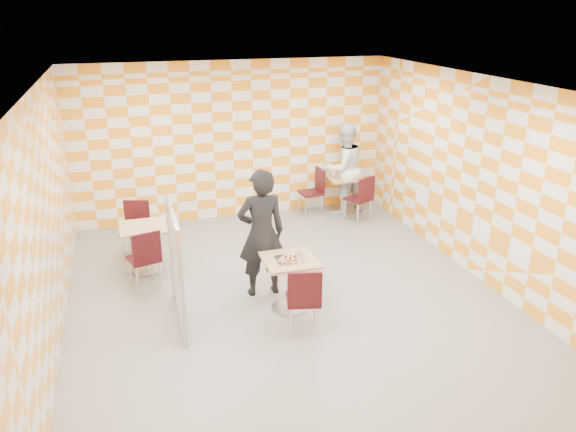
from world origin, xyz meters
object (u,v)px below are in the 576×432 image
Objects in this scene: empty_table at (144,241)px; chair_second_front at (362,195)px; chair_empty_far at (136,224)px; chair_second_side at (315,188)px; man_dark at (261,233)px; man_white at (344,168)px; main_table at (290,275)px; second_table at (344,188)px; partition at (176,266)px; sport_bottle at (334,171)px; soda_bottle at (348,170)px; chair_empty_near at (145,255)px; chair_main_front at (304,296)px.

chair_second_front is (4.08, 0.97, 0.04)m from empty_table.
chair_empty_far is at bearing -175.79° from chair_second_front.
chair_second_side is 1.00× the size of chair_empty_far.
man_white is (2.39, 2.84, -0.02)m from man_dark.
second_table is at bearing 57.62° from main_table.
partition reaches higher than chair_second_side.
man_dark reaches higher than chair_empty_far.
sport_bottle reaches higher than empty_table.
main_table is 3.26× the size of soda_bottle.
man_dark is (1.24, 0.44, 0.14)m from partition.
soda_bottle is at bearing 92.11° from chair_second_front.
chair_second_side is at bearing -21.30° from man_white.
empty_table is 0.64m from chair_empty_near.
sport_bottle reaches higher than chair_main_front.
chair_second_side is 3.62m from chair_empty_far.
chair_second_front is 0.87m from sport_bottle.
empty_table is at bearing 101.11° from partition.
man_dark reaches higher than sport_bottle.
main_table is 3.81m from chair_second_side.
sport_bottle reaches higher than main_table.
sport_bottle is (3.79, 1.73, 0.33)m from empty_table.
man_white is at bearing 22.21° from empty_table.
soda_bottle is at bearing -18.33° from sport_bottle.
soda_bottle reaches higher than chair_second_front.
chair_main_front is at bearing -58.98° from chair_empty_far.
chair_second_front is (2.29, 3.43, 0.00)m from chair_main_front.
chair_second_front reaches higher than second_table.
chair_second_front is 3.36m from man_dark.
soda_bottle reaches higher than chair_empty_far.
man_dark reaches higher than main_table.
chair_second_front is at bearing -87.89° from soda_bottle.
sport_bottle is (3.81, 2.37, 0.29)m from chair_empty_near.
soda_bottle is (4.07, 2.28, 0.31)m from chair_empty_near.
chair_main_front is at bearing -118.86° from soda_bottle.
chair_second_side reaches higher than main_table.
chair_second_front is at bearing -69.44° from sport_bottle.
chair_empty_near is at bearing -150.54° from second_table.
chair_empty_far is 4.62× the size of sport_bottle.
empty_table is 0.48× the size of partition.
second_table is at bearing 99.83° from chair_second_front.
chair_main_front is 1.00× the size of chair_second_side.
sport_bottle reaches higher than chair_second_side.
man_dark is 8.09× the size of soda_bottle.
partition is 0.83× the size of man_dark.
soda_bottle is at bearing -176.74° from man_white.
partition is at bearing 19.77° from man_dark.
second_table is (2.15, 3.40, 0.00)m from main_table.
man_dark reaches higher than partition.
partition is at bearing 151.38° from chair_main_front.
chair_empty_far is at bearing 127.89° from main_table.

